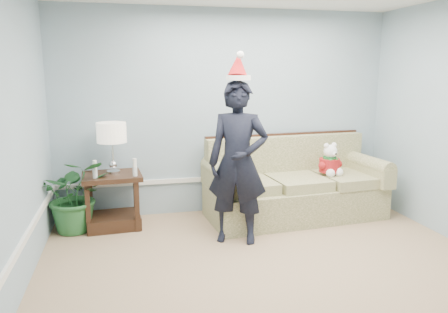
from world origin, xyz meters
The scene contains 10 objects.
room_shell centered at (0.00, 0.00, 1.35)m, with size 4.54×5.04×2.74m.
wainscot_trim centered at (-1.18, 1.18, 0.45)m, with size 4.49×4.99×0.06m.
sofa centered at (0.80, 2.03, 0.38)m, with size 2.33×1.14×1.06m.
side_table centered at (-1.51, 2.12, 0.26)m, with size 0.73×0.63×0.67m.
table_lamp centered at (-1.49, 2.16, 1.15)m, with size 0.35×0.35×0.62m.
candle_pair centered at (-1.47, 1.95, 0.77)m, with size 0.51×0.05×0.21m.
houseplant centered at (-1.94, 2.08, 0.45)m, with size 0.80×0.70×0.89m, color #25612E.
man centered at (-0.14, 1.35, 0.90)m, with size 0.66×0.43×1.81m, color black.
santa_hat centered at (-0.14, 1.36, 1.93)m, with size 0.35×0.37×0.31m.
teddy_bear centered at (1.26, 1.93, 0.71)m, with size 0.32×0.33×0.43m.
Camera 1 is at (-1.35, -3.19, 1.89)m, focal length 35.00 mm.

